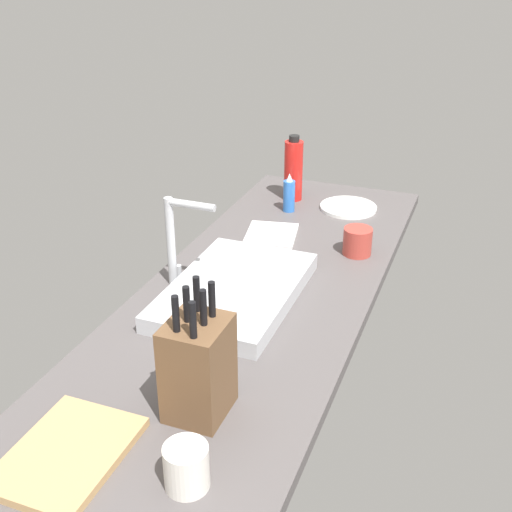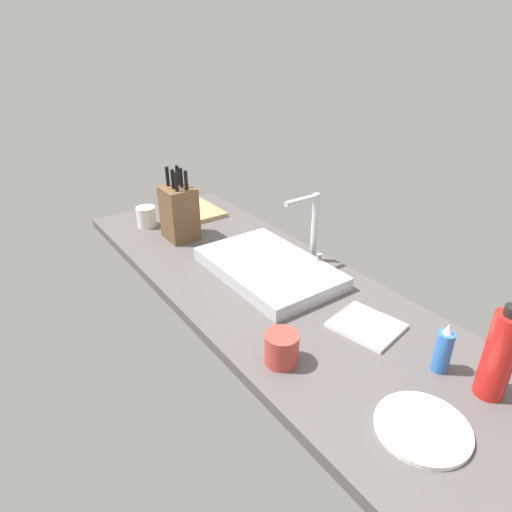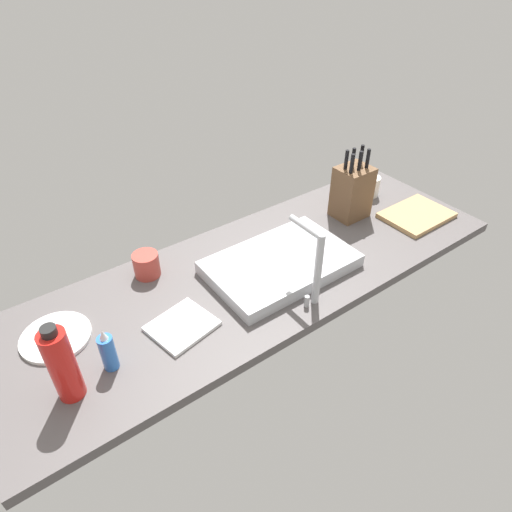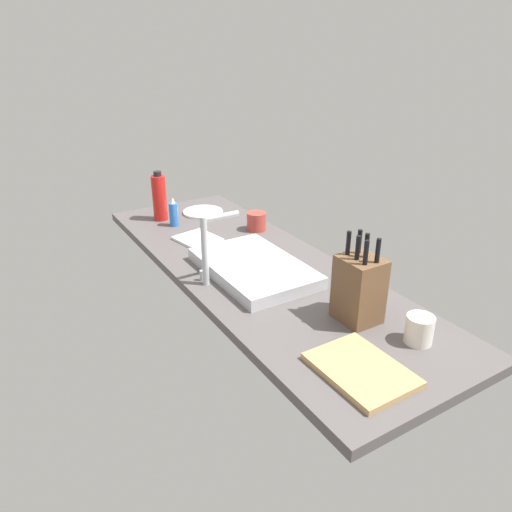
{
  "view_description": "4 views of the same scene",
  "coord_description": "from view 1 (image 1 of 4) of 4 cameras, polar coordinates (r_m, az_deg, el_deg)",
  "views": [
    {
      "loc": [
        -142.96,
        -54.82,
        91.04
      ],
      "look_at": [
        1.51,
        0.86,
        13.46
      ],
      "focal_mm": 45.11,
      "sensor_mm": 36.0,
      "label": 1
    },
    {
      "loc": [
        100.13,
        -75.95,
        79.03
      ],
      "look_at": [
        -3.85,
        -2.22,
        13.08
      ],
      "focal_mm": 30.85,
      "sensor_mm": 36.0,
      "label": 2
    },
    {
      "loc": [
        72.79,
        97.16,
        101.83
      ],
      "look_at": [
        2.37,
        0.9,
        10.75
      ],
      "focal_mm": 31.6,
      "sensor_mm": 36.0,
      "label": 3
    },
    {
      "loc": [
        -145.19,
        88.1,
        84.27
      ],
      "look_at": [
        -5.76,
        3.35,
        10.53
      ],
      "focal_mm": 33.76,
      "sensor_mm": 36.0,
      "label": 4
    }
  ],
  "objects": [
    {
      "name": "knife_block",
      "position": [
        1.3,
        -5.16,
        -9.76
      ],
      "size": [
        13.12,
        11.57,
        28.57
      ],
      "rotation": [
        0.0,
        0.0,
        0.0
      ],
      "color": "brown",
      "rests_on": "countertop_slab"
    },
    {
      "name": "ceramic_cup",
      "position": [
        1.19,
        -6.19,
        -18.09
      ],
      "size": [
        8.1,
        8.1,
        8.58
      ],
      "primitive_type": "cylinder",
      "color": "silver",
      "rests_on": "countertop_slab"
    },
    {
      "name": "sink_basin",
      "position": [
        1.72,
        -1.9,
        -3.08
      ],
      "size": [
        49.25,
        31.51,
        4.59
      ],
      "primitive_type": "cube",
      "color": "#B7BABF",
      "rests_on": "countertop_slab"
    },
    {
      "name": "coffee_mug",
      "position": [
        1.97,
        8.99,
        1.3
      ],
      "size": [
        8.76,
        8.76,
        8.41
      ],
      "primitive_type": "cylinder",
      "color": "#B23D33",
      "rests_on": "countertop_slab"
    },
    {
      "name": "soap_bottle",
      "position": [
        2.26,
        2.95,
        5.45
      ],
      "size": [
        4.15,
        4.15,
        13.9
      ],
      "color": "blue",
      "rests_on": "countertop_slab"
    },
    {
      "name": "faucet",
      "position": [
        1.74,
        -7.09,
        1.92
      ],
      "size": [
        5.5,
        14.64,
        25.7
      ],
      "color": "#B7BABF",
      "rests_on": "countertop_slab"
    },
    {
      "name": "water_bottle",
      "position": [
        2.35,
        3.34,
        7.63
      ],
      "size": [
        6.76,
        6.76,
        24.0
      ],
      "color": "red",
      "rests_on": "countertop_slab"
    },
    {
      "name": "countertop_slab",
      "position": [
        1.77,
        0.08,
        -3.64
      ],
      "size": [
        180.62,
        61.19,
        3.5
      ],
      "primitive_type": "cube",
      "color": "#514C4C",
      "rests_on": "ground"
    },
    {
      "name": "cutting_board",
      "position": [
        1.3,
        -16.39,
        -16.49
      ],
      "size": [
        26.84,
        20.04,
        1.8
      ],
      "primitive_type": "cube",
      "rotation": [
        0.0,
        0.0,
        0.01
      ],
      "color": "tan",
      "rests_on": "countertop_slab"
    },
    {
      "name": "dinner_plate",
      "position": [
        2.32,
        8.19,
        4.29
      ],
      "size": [
        20.06,
        20.06,
        1.2
      ],
      "primitive_type": "cylinder",
      "color": "white",
      "rests_on": "countertop_slab"
    },
    {
      "name": "dish_towel",
      "position": [
        2.08,
        1.37,
        1.92
      ],
      "size": [
        20.59,
        18.93,
        1.2
      ],
      "primitive_type": "cube",
      "rotation": [
        0.0,
        0.0,
        0.19
      ],
      "color": "white",
      "rests_on": "countertop_slab"
    }
  ]
}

